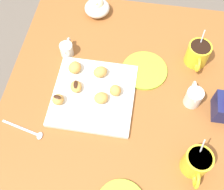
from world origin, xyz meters
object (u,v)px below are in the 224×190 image
(coffee_mug_yellow_right, at_px, (197,163))
(cream_pitcher_white, at_px, (194,97))
(saucer_lime_left, at_px, (144,70))
(beignet_4, at_px, (100,72))
(coffee_mug_yellow_left, at_px, (198,54))
(ice_cream_bowl, at_px, (97,7))
(dining_table, at_px, (119,113))
(chocolate_sauce_pitcher, at_px, (67,49))
(beignet_0, at_px, (76,87))
(beignet_5, at_px, (115,90))
(beignet_1, at_px, (58,100))
(beignet_3, at_px, (75,67))
(pastry_plate_square, at_px, (94,95))
(sugar_caddy, at_px, (224,107))
(beignet_2, at_px, (101,98))

(coffee_mug_yellow_right, distance_m, cream_pitcher_white, 0.25)
(saucer_lime_left, distance_m, beignet_4, 0.18)
(coffee_mug_yellow_left, relative_size, cream_pitcher_white, 1.35)
(ice_cream_bowl, height_order, beignet_4, ice_cream_bowl)
(coffee_mug_yellow_right, bearing_deg, dining_table, -128.69)
(chocolate_sauce_pitcher, distance_m, beignet_0, 0.18)
(beignet_0, relative_size, beignet_5, 1.16)
(beignet_1, height_order, beignet_4, beignet_4)
(dining_table, distance_m, beignet_0, 0.23)
(dining_table, distance_m, beignet_3, 0.27)
(pastry_plate_square, height_order, beignet_1, beignet_1)
(coffee_mug_yellow_right, xyz_separation_m, beignet_4, (-0.30, -0.36, -0.02))
(saucer_lime_left, bearing_deg, dining_table, -29.96)
(saucer_lime_left, xyz_separation_m, beignet_5, (0.13, -0.10, 0.03))
(pastry_plate_square, distance_m, beignet_3, 0.13)
(coffee_mug_yellow_left, relative_size, beignet_1, 3.33)
(coffee_mug_yellow_left, xyz_separation_m, sugar_caddy, (0.21, 0.10, -0.01))
(dining_table, bearing_deg, chocolate_sauce_pitcher, -125.38)
(saucer_lime_left, bearing_deg, coffee_mug_yellow_right, 28.86)
(pastry_plate_square, height_order, beignet_0, beignet_0)
(sugar_caddy, relative_size, beignet_3, 2.02)
(coffee_mug_yellow_right, relative_size, saucer_lime_left, 0.84)
(dining_table, relative_size, sugar_caddy, 9.65)
(saucer_lime_left, bearing_deg, beignet_5, -37.74)
(pastry_plate_square, bearing_deg, coffee_mug_yellow_left, 120.60)
(saucer_lime_left, height_order, beignet_2, beignet_2)
(dining_table, bearing_deg, sugar_caddy, 90.22)
(cream_pitcher_white, xyz_separation_m, beignet_1, (0.08, -0.48, -0.01))
(pastry_plate_square, distance_m, beignet_4, 0.09)
(coffee_mug_yellow_left, xyz_separation_m, beignet_0, (0.21, -0.44, -0.02))
(pastry_plate_square, height_order, beignet_5, beignet_5)
(cream_pitcher_white, distance_m, beignet_1, 0.49)
(pastry_plate_square, xyz_separation_m, beignet_1, (0.05, -0.12, 0.03))
(beignet_0, height_order, beignet_1, beignet_1)
(dining_table, distance_m, beignet_5, 0.17)
(beignet_5, bearing_deg, beignet_2, -51.34)
(dining_table, bearing_deg, saucer_lime_left, 150.04)
(sugar_caddy, relative_size, beignet_5, 2.43)
(coffee_mug_yellow_left, distance_m, beignet_5, 0.36)
(coffee_mug_yellow_left, height_order, beignet_2, coffee_mug_yellow_left)
(dining_table, distance_m, ice_cream_bowl, 0.47)
(beignet_1, xyz_separation_m, beignet_5, (-0.07, 0.20, 0.00))
(pastry_plate_square, height_order, beignet_2, beignet_2)
(ice_cream_bowl, distance_m, beignet_0, 0.41)
(coffee_mug_yellow_left, bearing_deg, beignet_5, -55.11)
(coffee_mug_yellow_right, bearing_deg, beignet_0, -117.11)
(beignet_0, distance_m, beignet_4, 0.11)
(coffee_mug_yellow_left, height_order, saucer_lime_left, coffee_mug_yellow_left)
(beignet_5, bearing_deg, saucer_lime_left, 142.26)
(coffee_mug_yellow_left, xyz_separation_m, coffee_mug_yellow_right, (0.43, 0.00, 0.00))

